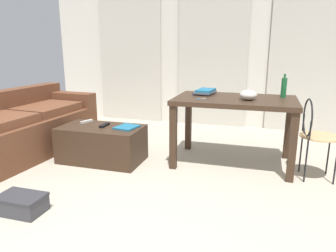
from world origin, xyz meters
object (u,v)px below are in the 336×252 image
object	(u,v)px
couch	(19,129)
craft_table	(235,107)
bottle_near	(284,87)
bowl	(248,95)
tv_remote_secondary	(104,125)
magazine	(127,127)
wire_chair	(314,130)
coffee_table	(102,144)
shoebox	(22,204)
scissors	(200,99)
tv_remote_primary	(87,121)
book_stack	(205,92)

from	to	relation	value
couch	craft_table	size ratio (longest dim) A/B	1.60
bottle_near	bowl	bearing A→B (deg)	-141.88
bowl	tv_remote_secondary	world-z (taller)	bowl
tv_remote_secondary	magazine	bearing A→B (deg)	0.49
wire_chair	bowl	distance (m)	0.72
bottle_near	magazine	world-z (taller)	bottle_near
coffee_table	shoebox	bearing A→B (deg)	-92.34
craft_table	tv_remote_secondary	world-z (taller)	craft_table
scissors	tv_remote_primary	size ratio (longest dim) A/B	0.59
wire_chair	bottle_near	bearing A→B (deg)	127.64
wire_chair	couch	bearing A→B (deg)	-175.33
shoebox	coffee_table	bearing A→B (deg)	87.66
couch	shoebox	xyz separation A→B (m)	(1.00, -1.15, -0.24)
magazine	bowl	bearing A→B (deg)	20.92
couch	wire_chair	distance (m)	3.30
coffee_table	tv_remote_secondary	xyz separation A→B (m)	(0.03, 0.03, 0.22)
book_stack	craft_table	bearing A→B (deg)	-26.51
coffee_table	scissors	xyz separation A→B (m)	(1.09, 0.19, 0.54)
wire_chair	shoebox	xyz separation A→B (m)	(-2.28, -1.42, -0.42)
couch	coffee_table	distance (m)	1.06
coffee_table	bowl	size ratio (longest dim) A/B	5.15
wire_chair	bowl	world-z (taller)	bowl
couch	shoebox	distance (m)	1.55
bowl	tv_remote_primary	bearing A→B (deg)	-175.74
book_stack	tv_remote_secondary	xyz separation A→B (m)	(-1.05, -0.51, -0.36)
craft_table	scissors	xyz separation A→B (m)	(-0.35, -0.17, 0.11)
coffee_table	tv_remote_secondary	distance (m)	0.22
shoebox	tv_remote_secondary	bearing A→B (deg)	86.47
wire_chair	scissors	size ratio (longest dim) A/B	8.38
couch	scissors	size ratio (longest dim) A/B	21.44
scissors	shoebox	xyz separation A→B (m)	(-1.14, -1.43, -0.67)
tv_remote_secondary	scissors	bearing A→B (deg)	7.90
craft_table	tv_remote_primary	size ratio (longest dim) A/B	7.95
book_stack	tv_remote_secondary	distance (m)	1.22
couch	bowl	distance (m)	2.70
tv_remote_primary	craft_table	bearing A→B (deg)	27.18
coffee_table	bottle_near	bearing A→B (deg)	15.98
scissors	magazine	distance (m)	0.87
tv_remote_primary	book_stack	bearing A→B (deg)	36.55
bottle_near	book_stack	bearing A→B (deg)	-179.39
scissors	tv_remote_secondary	xyz separation A→B (m)	(-1.06, -0.16, -0.33)
coffee_table	scissors	distance (m)	1.24
craft_table	shoebox	xyz separation A→B (m)	(-1.49, -1.61, -0.57)
couch	tv_remote_primary	size ratio (longest dim) A/B	12.68
wire_chair	tv_remote_primary	bearing A→B (deg)	-179.06
tv_remote_primary	magazine	world-z (taller)	tv_remote_primary
couch	bottle_near	bearing A→B (deg)	12.16
book_stack	magazine	world-z (taller)	book_stack
bowl	tv_remote_secondary	xyz separation A→B (m)	(-1.55, -0.24, -0.38)
couch	magazine	distance (m)	1.37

